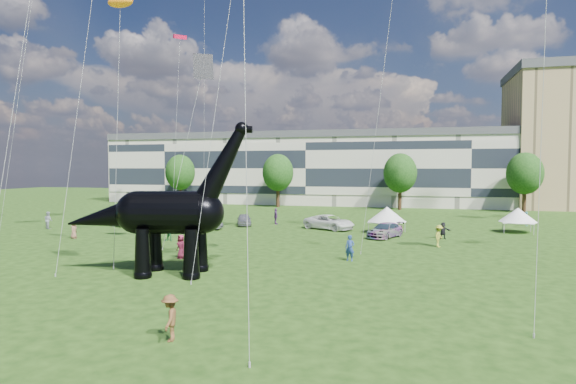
# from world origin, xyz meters

# --- Properties ---
(ground) EXTENTS (220.00, 220.00, 0.00)m
(ground) POSITION_xyz_m (0.00, 0.00, 0.00)
(ground) COLOR #16330C
(ground) RESTS_ON ground
(terrace_row) EXTENTS (78.00, 11.00, 12.00)m
(terrace_row) POSITION_xyz_m (-8.00, 62.00, 6.00)
(terrace_row) COLOR beige
(terrace_row) RESTS_ON ground
(tree_far_left) EXTENTS (5.20, 5.20, 9.44)m
(tree_far_left) POSITION_xyz_m (-30.00, 53.00, 6.29)
(tree_far_left) COLOR #382314
(tree_far_left) RESTS_ON ground
(tree_mid_left) EXTENTS (5.20, 5.20, 9.44)m
(tree_mid_left) POSITION_xyz_m (-12.00, 53.00, 6.29)
(tree_mid_left) COLOR #382314
(tree_mid_left) RESTS_ON ground
(tree_mid_right) EXTENTS (5.20, 5.20, 9.44)m
(tree_mid_right) POSITION_xyz_m (8.00, 53.00, 6.29)
(tree_mid_right) COLOR #382314
(tree_mid_right) RESTS_ON ground
(tree_far_right) EXTENTS (5.20, 5.20, 9.44)m
(tree_far_right) POSITION_xyz_m (26.00, 53.00, 6.29)
(tree_far_right) COLOR #382314
(tree_far_right) RESTS_ON ground
(dinosaur_sculpture) EXTENTS (12.16, 4.28, 9.90)m
(dinosaur_sculpture) POSITION_xyz_m (-5.21, 2.44, 3.74)
(dinosaur_sculpture) COLOR black
(dinosaur_sculpture) RESTS_ON ground
(car_silver) EXTENTS (2.90, 4.25, 1.34)m
(car_silver) POSITION_xyz_m (-8.91, 27.62, 0.67)
(car_silver) COLOR #ABABB0
(car_silver) RESTS_ON ground
(car_grey) EXTENTS (4.29, 1.74, 1.38)m
(car_grey) POSITION_xyz_m (-11.97, 23.01, 0.69)
(car_grey) COLOR slate
(car_grey) RESTS_ON ground
(car_white) EXTENTS (6.23, 4.85, 1.57)m
(car_white) POSITION_xyz_m (1.24, 26.50, 0.79)
(car_white) COLOR white
(car_white) RESTS_ON ground
(car_dark) EXTENTS (3.75, 5.19, 1.40)m
(car_dark) POSITION_xyz_m (7.43, 21.95, 0.70)
(car_dark) COLOR #595960
(car_dark) RESTS_ON ground
(gazebo_near) EXTENTS (4.84, 4.84, 2.69)m
(gazebo_near) POSITION_xyz_m (7.42, 25.31, 1.89)
(gazebo_near) COLOR silver
(gazebo_near) RESTS_ON ground
(gazebo_far) EXTENTS (4.06, 4.06, 2.56)m
(gazebo_far) POSITION_xyz_m (20.45, 28.93, 1.80)
(gazebo_far) COLOR white
(gazebo_far) RESTS_ON ground
(gazebo_left) EXTENTS (4.05, 4.05, 2.60)m
(gazebo_left) POSITION_xyz_m (-21.04, 23.46, 1.83)
(gazebo_left) COLOR white
(gazebo_left) RESTS_ON ground
(visitors) EXTENTS (52.06, 44.32, 1.89)m
(visitors) POSITION_xyz_m (-2.55, 14.45, 0.89)
(visitors) COLOR #8C5A46
(visitors) RESTS_ON ground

